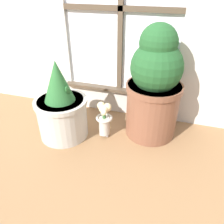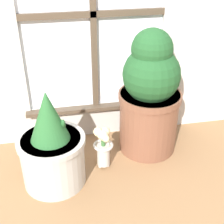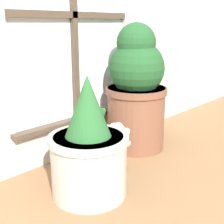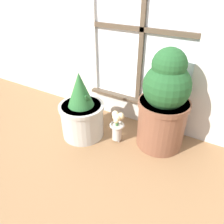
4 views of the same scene
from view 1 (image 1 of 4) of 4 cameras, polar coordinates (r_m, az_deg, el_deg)
name	(u,v)px [view 1 (image 1 of 4)]	position (r m, az deg, el deg)	size (l,w,h in m)	color
ground_plane	(96,154)	(1.47, -4.14, -10.90)	(10.00, 10.00, 0.00)	olive
potted_plant_left	(61,108)	(1.55, -13.07, 0.97)	(0.36, 0.36, 0.56)	#B7B2A8
potted_plant_right	(154,87)	(1.49, 10.98, 6.53)	(0.38, 0.38, 0.78)	brown
flower_vase	(104,118)	(1.53, -2.06, -1.49)	(0.12, 0.12, 0.27)	#BCB7AD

